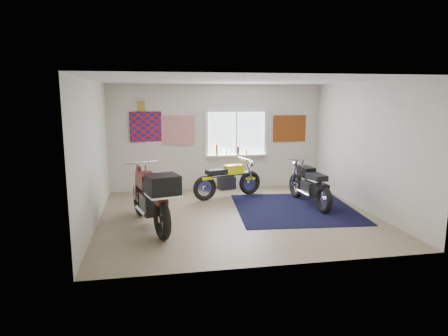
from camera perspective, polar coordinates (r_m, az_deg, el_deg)
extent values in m
plane|color=#9E896B|center=(8.21, 1.94, -6.78)|extent=(5.50, 5.50, 0.00)
plane|color=white|center=(7.85, 2.06, 12.41)|extent=(5.50, 5.50, 0.00)
plane|color=silver|center=(10.36, -0.98, 4.41)|extent=(5.50, 0.00, 5.50)
plane|color=silver|center=(5.54, 7.56, -0.81)|extent=(5.50, 0.00, 5.50)
plane|color=silver|center=(7.81, -18.13, 1.99)|extent=(0.00, 5.00, 5.00)
plane|color=silver|center=(8.92, 19.54, 2.88)|extent=(0.00, 5.00, 5.00)
cube|color=black|center=(8.81, 10.06, -5.71)|extent=(2.73, 2.82, 0.01)
cube|color=white|center=(10.43, 1.75, 5.00)|extent=(1.50, 0.02, 1.10)
cube|color=white|center=(10.37, 1.79, 8.24)|extent=(1.66, 0.06, 0.08)
cube|color=white|center=(10.48, 1.75, 1.78)|extent=(1.66, 0.06, 0.08)
cube|color=white|center=(10.27, -2.56, 4.92)|extent=(0.08, 0.06, 1.10)
cube|color=white|center=(10.61, 5.96, 5.04)|extent=(0.08, 0.06, 1.10)
cube|color=white|center=(10.41, 1.77, 4.99)|extent=(0.04, 0.06, 1.10)
cube|color=white|center=(10.42, 1.82, 1.84)|extent=(1.60, 0.16, 0.04)
cylinder|color=#996F16|center=(10.29, -1.05, 2.64)|extent=(0.07, 0.07, 0.28)
cylinder|color=white|center=(10.35, 0.34, 2.23)|extent=(0.06, 0.06, 0.12)
cylinder|color=black|center=(10.40, 2.02, 2.55)|extent=(0.06, 0.06, 0.22)
cylinder|color=orange|center=(10.46, 3.22, 2.36)|extent=(0.05, 0.05, 0.14)
plane|color=red|center=(10.17, -10.51, 5.83)|extent=(1.00, 0.07, 1.00)
plane|color=red|center=(10.18, -6.81, 5.37)|extent=(0.90, 0.09, 0.90)
cube|color=#A48B2E|center=(10.15, -11.74, 8.61)|extent=(0.18, 0.02, 0.24)
cube|color=#A54C14|center=(10.81, 9.33, 5.59)|extent=(0.90, 0.03, 0.70)
torus|color=black|center=(9.88, 3.69, -2.11)|extent=(0.60, 0.30, 0.59)
torus|color=black|center=(9.29, -2.76, -2.90)|extent=(0.60, 0.30, 0.59)
cylinder|color=silver|center=(9.88, 3.69, -2.11)|extent=(0.12, 0.11, 0.10)
cylinder|color=silver|center=(9.29, -2.76, -2.90)|extent=(0.12, 0.11, 0.10)
cylinder|color=silver|center=(9.52, 0.57, -0.99)|extent=(1.08, 0.43, 0.08)
cube|color=#2B2B2D|center=(9.54, 0.33, -2.16)|extent=(0.46, 0.36, 0.30)
cylinder|color=silver|center=(9.68, -0.08, -2.51)|extent=(0.48, 0.21, 0.06)
cube|color=yellow|center=(9.57, 1.40, -0.17)|extent=(0.49, 0.36, 0.21)
cube|color=black|center=(9.35, -1.08, -0.53)|extent=(0.54, 0.39, 0.11)
cube|color=yellow|center=(9.26, -2.53, -1.43)|extent=(0.30, 0.22, 0.07)
cube|color=yellow|center=(9.86, 3.70, -1.50)|extent=(0.27, 0.20, 0.04)
cylinder|color=silver|center=(9.69, 2.94, 1.32)|extent=(0.20, 0.53, 0.03)
cylinder|color=silver|center=(9.80, 3.81, 0.58)|extent=(0.13, 0.16, 0.14)
torus|color=black|center=(9.70, 10.23, -2.47)|extent=(0.17, 0.61, 0.60)
torus|color=black|center=(8.55, 14.06, -4.34)|extent=(0.17, 0.61, 0.60)
cylinder|color=silver|center=(9.70, 10.23, -2.47)|extent=(0.10, 0.11, 0.10)
cylinder|color=silver|center=(8.55, 14.06, -4.34)|extent=(0.10, 0.11, 0.10)
cylinder|color=silver|center=(9.05, 12.09, -1.53)|extent=(0.19, 1.20, 0.09)
cube|color=#2B2B2D|center=(9.06, 12.18, -2.89)|extent=(0.30, 0.45, 0.32)
cylinder|color=silver|center=(9.01, 11.29, -3.55)|extent=(0.11, 0.53, 0.07)
cube|color=black|center=(9.18, 11.64, -0.51)|extent=(0.29, 0.49, 0.23)
cube|color=black|center=(8.74, 13.11, -1.23)|extent=(0.31, 0.54, 0.11)
cube|color=black|center=(8.53, 13.98, -2.47)|extent=(0.18, 0.30, 0.08)
cube|color=black|center=(9.67, 10.25, -1.81)|extent=(0.15, 0.28, 0.05)
cylinder|color=silver|center=(9.42, 10.81, 1.32)|extent=(0.59, 0.08, 0.03)
cylinder|color=silver|center=(9.61, 10.28, 0.60)|extent=(0.16, 0.11, 0.15)
torus|color=black|center=(8.30, -11.92, -4.28)|extent=(0.32, 0.73, 0.72)
torus|color=black|center=(6.86, -8.84, -7.27)|extent=(0.32, 0.73, 0.72)
cylinder|color=silver|center=(8.30, -11.92, -4.28)|extent=(0.14, 0.15, 0.12)
cylinder|color=silver|center=(6.86, -8.84, -7.27)|extent=(0.14, 0.15, 0.12)
cylinder|color=silver|center=(7.49, -10.62, -3.19)|extent=(0.46, 1.37, 0.10)
cube|color=#2B2B2D|center=(7.50, -10.44, -5.09)|extent=(0.43, 0.56, 0.38)
cylinder|color=silver|center=(7.49, -11.73, -6.04)|extent=(0.23, 0.61, 0.08)
cube|color=#460C0B|center=(7.64, -11.04, -1.75)|extent=(0.42, 0.61, 0.27)
cube|color=black|center=(7.10, -9.84, -2.82)|extent=(0.46, 0.67, 0.13)
cube|color=#460C0B|center=(6.82, -9.04, -4.66)|extent=(0.26, 0.37, 0.09)
cube|color=#460C0B|center=(8.27, -11.96, -3.39)|extent=(0.23, 0.34, 0.06)
cylinder|color=silver|center=(7.95, -11.79, 0.79)|extent=(0.67, 0.22, 0.04)
cylinder|color=silver|center=(8.19, -12.11, -0.20)|extent=(0.20, 0.15, 0.18)
cube|color=black|center=(6.60, -8.71, -2.40)|extent=(0.60, 0.58, 0.33)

